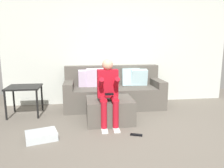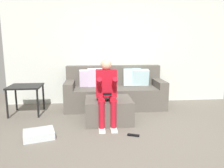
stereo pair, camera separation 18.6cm
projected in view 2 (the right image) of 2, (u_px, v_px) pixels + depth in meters
ground_plane at (142, 144)px, 3.09m from camera, size 6.82×6.82×0.00m
wall_back at (121, 50)px, 5.10m from camera, size 5.24×0.10×2.47m
couch_sectional at (114, 91)px, 4.85m from camera, size 2.13×0.86×0.89m
ottoman at (109, 110)px, 3.94m from camera, size 0.82×0.70×0.42m
person_seated at (107, 89)px, 3.69m from camera, size 0.35×0.56×1.13m
storage_bin at (39, 134)px, 3.26m from camera, size 0.51×0.43×0.12m
side_table at (25, 89)px, 4.31m from camera, size 0.62×0.57×0.57m
remote_near_ottoman at (133, 135)px, 3.34m from camera, size 0.19×0.12×0.02m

